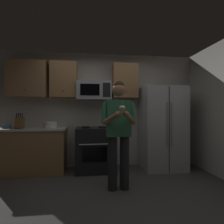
{
  "coord_description": "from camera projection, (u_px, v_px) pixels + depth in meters",
  "views": [
    {
      "loc": [
        -0.27,
        -2.69,
        1.24
      ],
      "look_at": [
        0.11,
        0.33,
        1.25
      ],
      "focal_mm": 30.36,
      "sensor_mm": 36.0,
      "label": 1
    }
  ],
  "objects": [
    {
      "name": "oven_range",
      "position": [
        94.0,
        149.0,
        4.03
      ],
      "size": [
        0.76,
        0.7,
        0.93
      ],
      "color": "black",
      "rests_on": "ground"
    },
    {
      "name": "bowl_large_white",
      "position": [
        50.0,
        125.0,
        3.93
      ],
      "size": [
        0.28,
        0.28,
        0.13
      ],
      "color": "white",
      "rests_on": "counter_left"
    },
    {
      "name": "refrigerator",
      "position": [
        162.0,
        128.0,
        4.18
      ],
      "size": [
        0.9,
        0.75,
        1.8
      ],
      "color": "#B7BABF",
      "rests_on": "ground"
    },
    {
      "name": "cabinet_row_upper",
      "position": [
        67.0,
        80.0,
        4.13
      ],
      "size": [
        2.78,
        0.36,
        0.76
      ],
      "color": "#9E7247"
    },
    {
      "name": "bowl_small_colored",
      "position": [
        7.0,
        126.0,
        3.84
      ],
      "size": [
        0.17,
        0.17,
        0.08
      ],
      "color": "#4C7299",
      "rests_on": "counter_left"
    },
    {
      "name": "ground_plane",
      "position": [
        108.0,
        199.0,
        2.7
      ],
      "size": [
        6.0,
        6.0,
        0.0
      ],
      "primitive_type": "plane",
      "color": "#474442"
    },
    {
      "name": "counter_left",
      "position": [
        31.0,
        150.0,
        3.89
      ],
      "size": [
        1.44,
        0.66,
        0.92
      ],
      "color": "#9E7247",
      "rests_on": "ground"
    },
    {
      "name": "cupcake",
      "position": [
        122.0,
        109.0,
        2.72
      ],
      "size": [
        0.09,
        0.09,
        0.17
      ],
      "color": "#A87F56"
    },
    {
      "name": "person",
      "position": [
        119.0,
        128.0,
        3.04
      ],
      "size": [
        0.6,
        0.48,
        1.76
      ],
      "color": "#262628",
      "rests_on": "ground"
    },
    {
      "name": "wall_back",
      "position": [
        100.0,
        110.0,
        4.44
      ],
      "size": [
        4.4,
        0.1,
        2.6
      ],
      "primitive_type": "cube",
      "color": "beige",
      "rests_on": "ground"
    },
    {
      "name": "knife_block",
      "position": [
        20.0,
        123.0,
        3.81
      ],
      "size": [
        0.16,
        0.15,
        0.32
      ],
      "color": "brown",
      "rests_on": "counter_left"
    },
    {
      "name": "microwave",
      "position": [
        94.0,
        91.0,
        4.15
      ],
      "size": [
        0.74,
        0.41,
        0.4
      ],
      "color": "#9EA0A5"
    }
  ]
}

